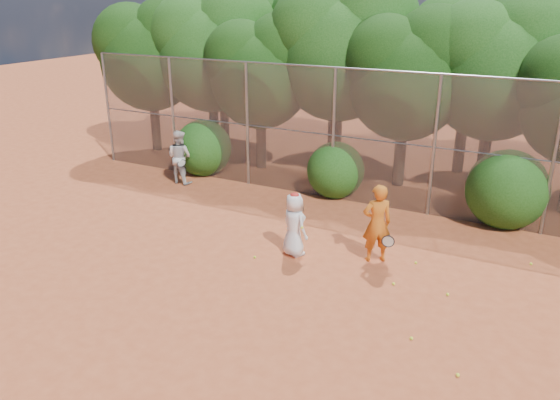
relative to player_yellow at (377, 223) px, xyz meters
The scene contains 24 objects.
ground 3.10m from the player_yellow, 121.81° to the right, with size 80.00×80.00×0.00m, color #A94926.
fence_back 4.03m from the player_yellow, 115.57° to the left, with size 20.05×0.09×4.03m.
tree_0 12.67m from the player_yellow, 153.29° to the left, with size 4.38×3.81×6.00m.
tree_1 10.90m from the player_yellow, 144.60° to the left, with size 4.64×4.03×6.35m.
tree_2 8.45m from the player_yellow, 138.39° to the left, with size 3.99×3.47×5.47m.
tree_3 8.01m from the player_yellow, 118.84° to the left, with size 4.89×4.26×6.70m.
tree_4 6.46m from the player_yellow, 99.89° to the left, with size 4.19×3.64×5.73m.
tree_5 7.38m from the player_yellow, 77.04° to the left, with size 4.51×3.92×6.17m.
tree_9 13.08m from the player_yellow, 138.70° to the left, with size 4.83×4.20×6.62m.
tree_10 10.32m from the player_yellow, 117.72° to the left, with size 5.15×4.48×7.06m.
tree_11 8.76m from the player_yellow, 86.44° to the left, with size 4.64×4.03×6.35m.
bush_0 8.45m from the player_yellow, 153.32° to the left, with size 2.00×2.00×2.00m, color #184611.
bush_1 4.57m from the player_yellow, 123.93° to the left, with size 1.80×1.80×1.80m, color #184611.
bush_2 4.52m from the player_yellow, 57.19° to the left, with size 2.20×2.20×2.20m, color #184611.
player_yellow is the anchor object (origin of this frame).
player_teen 1.96m from the player_yellow, 162.08° to the right, with size 0.92×0.80×1.60m.
player_white 8.04m from the player_yellow, 161.64° to the left, with size 0.91×0.78×1.80m.
ball_0 1.54m from the player_yellow, 52.35° to the right, with size 0.07×0.07×0.07m, color #D4E92A.
ball_1 1.34m from the player_yellow, 14.69° to the left, with size 0.07×0.07×0.07m, color #D4E92A.
ball_2 3.36m from the player_yellow, 59.96° to the right, with size 0.07×0.07×0.07m, color #D4E92A.
ball_3 2.29m from the player_yellow, 25.10° to the right, with size 0.07×0.07×0.07m, color #D4E92A.
ball_4 3.03m from the player_yellow, 154.26° to the right, with size 0.07×0.07×0.07m, color #D4E92A.
ball_5 3.77m from the player_yellow, 23.09° to the left, with size 0.07×0.07×0.07m, color #D4E92A.
ball_6 4.42m from the player_yellow, 53.42° to the right, with size 0.07×0.07×0.07m, color #D4E92A.
Camera 1 is at (4.91, -8.96, 6.00)m, focal length 35.00 mm.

